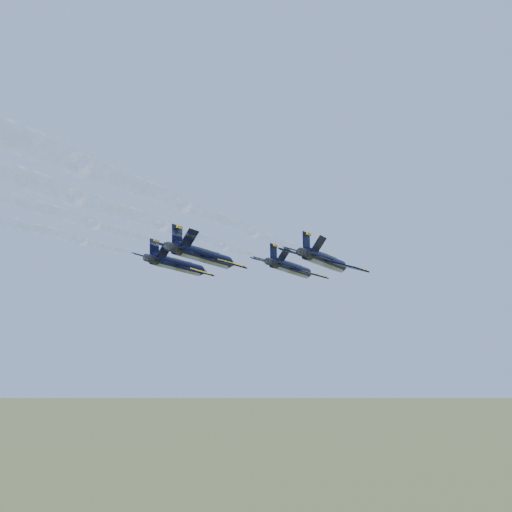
% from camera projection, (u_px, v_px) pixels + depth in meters
% --- Properties ---
extents(jet_lead, '(11.57, 15.96, 4.42)m').
position_uv_depth(jet_lead, '(291.00, 268.00, 113.26)').
color(jet_lead, black).
extents(jet_left, '(11.57, 15.96, 4.42)m').
position_uv_depth(jet_left, '(178.00, 265.00, 107.03)').
color(jet_left, black).
extents(jet_right, '(11.57, 15.96, 4.42)m').
position_uv_depth(jet_right, '(325.00, 260.00, 98.76)').
color(jet_right, black).
extents(jet_slot, '(11.57, 15.96, 4.42)m').
position_uv_depth(jet_slot, '(204.00, 256.00, 91.76)').
color(jet_slot, black).
extents(smoke_trail_lead, '(15.91, 56.00, 2.40)m').
position_uv_depth(smoke_trail_lead, '(106.00, 239.00, 73.54)').
color(smoke_trail_lead, white).
extents(smoke_trail_right, '(15.91, 56.00, 2.40)m').
position_uv_depth(smoke_trail_right, '(117.00, 219.00, 59.04)').
color(smoke_trail_right, white).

